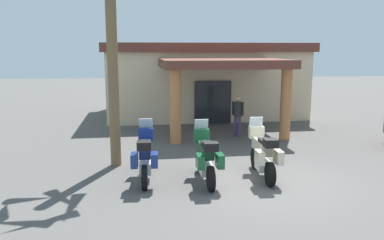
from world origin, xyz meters
name	(u,v)px	position (x,y,z in m)	size (l,w,h in m)	color
ground_plane	(262,183)	(0.00, 0.00, 0.00)	(80.00, 80.00, 0.00)	#514F4C
motel_building	(202,78)	(-0.12, 11.67, 2.00)	(10.88, 10.96, 3.91)	beige
motorcycle_blue	(145,156)	(-3.20, 0.55, 0.70)	(0.71, 2.21, 1.61)	black
motorcycle_green	(206,157)	(-1.53, 0.27, 0.70)	(0.71, 2.21, 1.61)	black
motorcycle_cream	(263,153)	(0.13, 0.47, 0.70)	(0.70, 2.21, 1.61)	black
pedestrian	(238,113)	(0.58, 5.74, 1.00)	(0.45, 0.34, 1.72)	#3F334C
palm_tree_roadside	(111,10)	(-4.13, 2.12, 4.75)	(2.22, 2.32, 6.33)	brown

